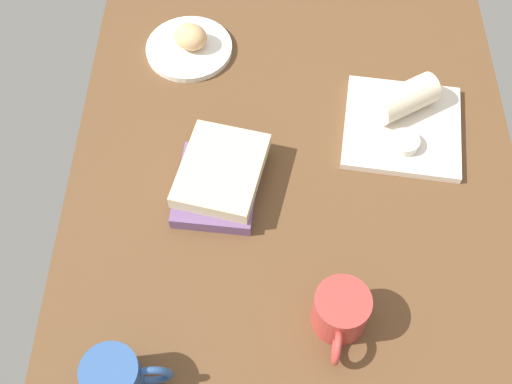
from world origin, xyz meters
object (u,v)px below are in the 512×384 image
book_stack (219,178)px  coffee_mug (116,378)px  round_plate (189,49)px  second_mug (340,312)px  scone_pastry (190,37)px  sauce_cup (404,142)px  breakfast_wrap (405,98)px  square_plate (402,127)px

book_stack → coffee_mug: bearing=160.1°
round_plate → coffee_mug: (-75.80, 5.33, 4.01)cm
coffee_mug → second_mug: (11.97, -36.26, -0.27)cm
scone_pastry → book_stack: (-36.74, -8.33, -1.09)cm
round_plate → book_stack: 37.62cm
sauce_cup → breakfast_wrap: breakfast_wrap is taller
book_stack → second_mug: 35.15cm
square_plate → sauce_cup: bearing=175.6°
coffee_mug → second_mug: size_ratio=1.00×
square_plate → coffee_mug: bearing=136.5°
square_plate → second_mug: size_ratio=1.68×
scone_pastry → second_mug: (-64.09, -30.37, 0.38)cm
second_mug → round_plate: bearing=25.9°
sauce_cup → coffee_mug: coffee_mug is taller
round_plate → breakfast_wrap: size_ratio=1.46×
square_plate → sauce_cup: sauce_cup is taller
sauce_cup → book_stack: 38.12cm
square_plate → round_plate: bearing=65.1°
breakfast_wrap → second_mug: bearing=130.9°
sauce_cup → scone_pastry: bearing=59.1°
square_plate → second_mug: 45.18cm
round_plate → scone_pastry: bearing=-65.2°
coffee_mug → second_mug: coffee_mug is taller
breakfast_wrap → coffee_mug: size_ratio=0.94×
scone_pastry → coffee_mug: size_ratio=0.54×
scone_pastry → square_plate: size_ratio=0.32×
coffee_mug → sauce_cup: bearing=-46.2°
round_plate → square_plate: bearing=-114.9°
breakfast_wrap → book_stack: size_ratio=0.58×
scone_pastry → breakfast_wrap: bearing=-110.8°
sauce_cup → second_mug: (-37.03, 14.83, 1.73)cm
round_plate → coffee_mug: size_ratio=1.38×
scone_pastry → sauce_cup: (-27.06, -45.20, -1.35)cm
round_plate → second_mug: 71.03cm
round_plate → second_mug: size_ratio=1.38×
round_plate → book_stack: size_ratio=0.85×
sauce_cup → coffee_mug: bearing=133.8°
sauce_cup → book_stack: bearing=104.7°
sauce_cup → book_stack: book_stack is taller
breakfast_wrap → coffee_mug: 78.25cm
scone_pastry → sauce_cup: bearing=-120.9°
scone_pastry → breakfast_wrap: breakfast_wrap is taller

